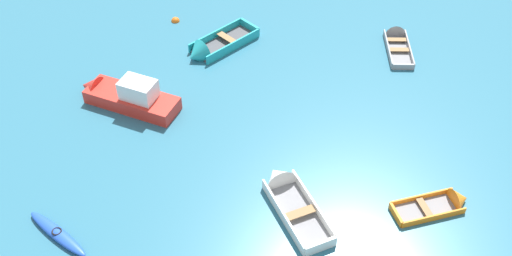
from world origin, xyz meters
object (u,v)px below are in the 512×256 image
kayak_blue_back_row_right (57,233)px  rowboat_orange_back_row_left (448,203)px  rowboat_white_near_left (286,192)px  mooring_buoy_near_foreground (176,21)px  motor_launch_red_cluster_inner (125,95)px  rowboat_grey_far_back (396,38)px  rowboat_turquoise_distant_center (209,49)px

kayak_blue_back_row_right → rowboat_orange_back_row_left: 15.40m
rowboat_white_near_left → mooring_buoy_near_foreground: bearing=124.3°
rowboat_white_near_left → rowboat_orange_back_row_left: size_ratio=1.30×
motor_launch_red_cluster_inner → rowboat_orange_back_row_left: (14.78, -3.70, -0.37)m
rowboat_orange_back_row_left → rowboat_grey_far_back: bearing=101.1°
rowboat_turquoise_distant_center → rowboat_orange_back_row_left: 14.54m
rowboat_white_near_left → motor_launch_red_cluster_inner: bearing=152.3°
rowboat_turquoise_distant_center → motor_launch_red_cluster_inner: size_ratio=0.82×
motor_launch_red_cluster_inner → mooring_buoy_near_foreground: size_ratio=11.09×
kayak_blue_back_row_right → rowboat_orange_back_row_left: size_ratio=0.94×
rowboat_orange_back_row_left → mooring_buoy_near_foreground: bearing=142.6°
kayak_blue_back_row_right → motor_launch_red_cluster_inner: bearing=89.9°
kayak_blue_back_row_right → rowboat_orange_back_row_left: bearing=16.0°
rowboat_grey_far_back → mooring_buoy_near_foreground: size_ratio=7.93×
rowboat_grey_far_back → rowboat_turquoise_distant_center: 10.06m
rowboat_grey_far_back → rowboat_orange_back_row_left: rowboat_grey_far_back is taller
rowboat_white_near_left → rowboat_orange_back_row_left: 6.50m
kayak_blue_back_row_right → motor_launch_red_cluster_inner: motor_launch_red_cluster_inner is taller
mooring_buoy_near_foreground → kayak_blue_back_row_right: bearing=-91.3°
rowboat_turquoise_distant_center → kayak_blue_back_row_right: bearing=-103.1°
rowboat_white_near_left → mooring_buoy_near_foreground: rowboat_white_near_left is taller
rowboat_orange_back_row_left → motor_launch_red_cluster_inner: bearing=165.9°
rowboat_orange_back_row_left → mooring_buoy_near_foreground: 18.17m
mooring_buoy_near_foreground → rowboat_grey_far_back: bearing=1.4°
rowboat_orange_back_row_left → mooring_buoy_near_foreground: size_ratio=7.05×
rowboat_white_near_left → rowboat_grey_far_back: bearing=70.5°
rowboat_grey_far_back → rowboat_turquoise_distant_center: size_ratio=0.87×
motor_launch_red_cluster_inner → rowboat_white_near_left: (8.32, -4.37, -0.29)m
kayak_blue_back_row_right → motor_launch_red_cluster_inner: 7.97m
kayak_blue_back_row_right → rowboat_white_near_left: rowboat_white_near_left is taller
kayak_blue_back_row_right → rowboat_grey_far_back: size_ratio=0.83×
rowboat_grey_far_back → motor_launch_red_cluster_inner: 14.69m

